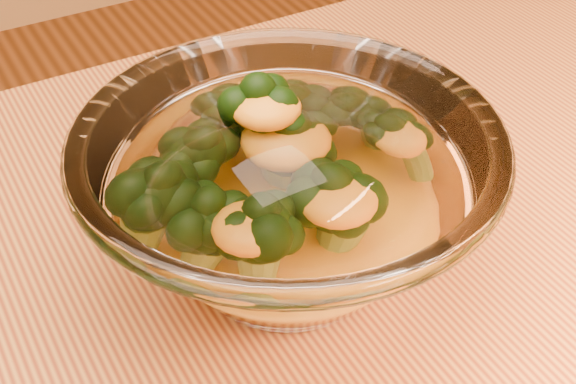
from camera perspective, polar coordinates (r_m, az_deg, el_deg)
The scene contains 3 objects.
glass_bowl at distance 0.47m, azimuth 0.00°, elevation -0.50°, with size 0.25×0.25×0.11m.
cheese_sauce at distance 0.48m, azimuth 0.00°, elevation -2.60°, with size 0.12×0.12×0.03m, color orange.
broccoli_heap at distance 0.47m, azimuth -1.29°, elevation 1.62°, with size 0.18×0.15×0.09m.
Camera 1 is at (-0.26, -0.21, 1.11)m, focal length 50.00 mm.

